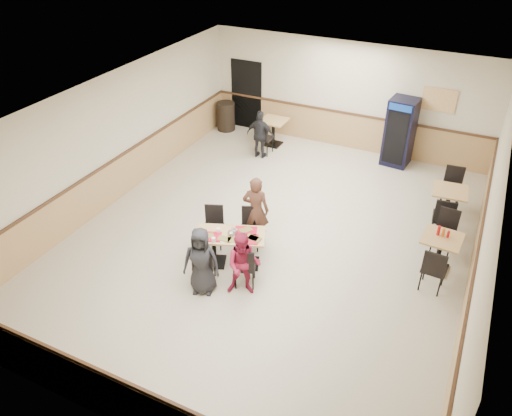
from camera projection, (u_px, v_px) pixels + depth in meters
The scene contains 20 objects.
ground at pixel (271, 237), 10.76m from camera, with size 10.00×10.00×0.00m, color beige.
room_shell at pixel (385, 179), 11.72m from camera, with size 10.00×10.00×10.00m.
main_table at pixel (231, 244), 9.76m from camera, with size 1.49×1.11×0.72m.
main_chairs at pixel (228, 245), 9.77m from camera, with size 1.68×1.89×0.91m.
diner_woman_left at pixel (201, 261), 8.99m from camera, with size 0.67×0.44×1.37m, color black.
diner_woman_right at pixel (244, 265), 8.96m from camera, with size 0.63×0.49×1.30m, color maroon.
diner_man_opposite at pixel (256, 210), 10.25m from camera, with size 0.56×0.37×1.53m, color #4E2E21.
lone_diner at pixel (260, 135), 13.58m from camera, with size 0.79×0.33×1.34m, color black.
tabletop_clutter at pixel (233, 235), 9.56m from camera, with size 1.19×0.91×0.12m.
side_table_near at pixel (440, 248), 9.60m from camera, with size 0.76×0.76×0.76m.
side_table_near_chair_south at pixel (435, 268), 9.15m from camera, with size 0.45×0.45×0.97m, color black, non-canonical shape.
side_table_near_chair_north at pixel (444, 233), 10.07m from camera, with size 0.45×0.45×0.97m, color black, non-canonical shape.
side_table_far at pixel (448, 200), 11.03m from camera, with size 0.80×0.80×0.79m.
side_table_far_chair_south at pixel (444, 215), 10.57m from camera, with size 0.46×0.46×1.00m, color black, non-canonical shape.
side_table_far_chair_north at pixel (452, 188), 11.52m from camera, with size 0.46×0.46×1.00m, color black, non-canonical shape.
condiment_caddy at pixel (442, 232), 9.46m from camera, with size 0.23×0.06×0.20m.
back_table at pixel (273, 128), 14.33m from camera, with size 0.74×0.74×0.77m.
back_table_chair_lone at pixel (264, 137), 13.88m from camera, with size 0.45×0.45×0.98m, color black, non-canonical shape.
pepsi_cooler at pixel (400, 132), 13.14m from camera, with size 0.75×0.76×1.82m.
trash_bin at pixel (226, 116), 15.28m from camera, with size 0.55×0.55×0.87m, color black.
Camera 1 is at (3.48, -7.97, 6.38)m, focal length 35.00 mm.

